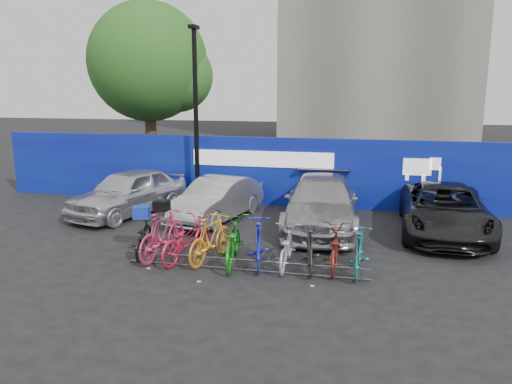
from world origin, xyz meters
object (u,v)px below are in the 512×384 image
(bike_0, at_px, (143,236))
(bike_6, at_px, (286,248))
(car_2, at_px, (321,203))
(bike_5, at_px, (258,242))
(bike_2, at_px, (186,239))
(bike_3, at_px, (211,239))
(bike_rack, at_px, (244,265))
(car_0, at_px, (129,192))
(bike_4, at_px, (232,242))
(lamppost, at_px, (196,112))
(bike_8, at_px, (334,248))
(bike_1, at_px, (163,234))
(tree, at_px, (153,65))
(car_1, at_px, (217,199))
(car_3, at_px, (444,210))
(bike_9, at_px, (359,251))
(bike_7, at_px, (310,248))

(bike_0, height_order, bike_6, bike_0)
(car_2, height_order, bike_5, car_2)
(bike_2, relative_size, bike_3, 1.05)
(bike_rack, height_order, car_0, car_0)
(bike_2, height_order, bike_4, bike_4)
(lamppost, distance_m, bike_8, 7.93)
(bike_1, bearing_deg, bike_0, -3.47)
(bike_4, bearing_deg, tree, -66.50)
(car_1, bearing_deg, car_3, 12.83)
(bike_9, bearing_deg, bike_rack, 13.26)
(car_3, xyz_separation_m, bike_5, (-4.57, -3.68, -0.14))
(bike_9, bearing_deg, tree, -44.57)
(bike_rack, bearing_deg, bike_9, 10.19)
(tree, relative_size, lamppost, 1.28)
(bike_6, bearing_deg, car_0, -34.15)
(bike_4, distance_m, bike_5, 0.62)
(tree, xyz_separation_m, bike_4, (6.38, -10.23, -4.52))
(car_0, height_order, bike_1, car_0)
(car_2, distance_m, bike_1, 4.99)
(bike_0, bearing_deg, bike_5, 162.61)
(bike_3, bearing_deg, bike_0, 9.85)
(bike_2, height_order, bike_6, bike_2)
(bike_rack, bearing_deg, bike_8, 18.57)
(tree, bearing_deg, bike_9, -47.65)
(bike_5, bearing_deg, car_2, -119.77)
(tree, height_order, bike_8, tree)
(car_2, distance_m, bike_7, 3.61)
(car_2, distance_m, bike_5, 3.75)
(bike_1, height_order, bike_6, bike_1)
(bike_1, relative_size, bike_9, 1.14)
(car_3, distance_m, bike_0, 8.33)
(lamppost, distance_m, bike_3, 6.53)
(bike_rack, xyz_separation_m, bike_1, (-2.17, 0.50, 0.43))
(lamppost, relative_size, bike_9, 3.54)
(bike_8, relative_size, bike_9, 1.08)
(lamppost, height_order, car_0, lamppost)
(car_2, height_order, car_3, car_2)
(bike_4, bearing_deg, bike_7, 172.24)
(lamppost, height_order, car_2, lamppost)
(bike_rack, height_order, car_1, car_1)
(car_1, distance_m, bike_8, 5.28)
(bike_8, bearing_deg, bike_4, 3.88)
(car_0, xyz_separation_m, bike_6, (5.82, -3.72, -0.29))
(bike_7, bearing_deg, car_0, -40.12)
(car_0, distance_m, bike_0, 4.23)
(bike_4, xyz_separation_m, bike_7, (1.82, 0.02, -0.04))
(bike_rack, height_order, bike_5, bike_5)
(lamppost, bearing_deg, bike_0, -85.34)
(tree, relative_size, bike_3, 4.16)
(bike_7, xyz_separation_m, bike_9, (1.10, 0.01, 0.01))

